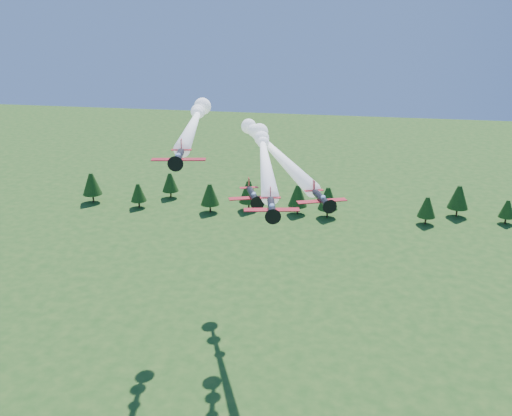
% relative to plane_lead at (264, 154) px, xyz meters
% --- Properties ---
extents(plane_lead, '(15.35, 51.88, 3.70)m').
position_rel_plane_lead_xyz_m(plane_lead, '(0.00, 0.00, 0.00)').
color(plane_lead, black).
rests_on(plane_lead, ground).
extents(plane_left, '(14.58, 48.48, 3.70)m').
position_rel_plane_lead_xyz_m(plane_left, '(-14.31, 4.03, 4.78)').
color(plane_left, black).
rests_on(plane_left, ground).
extents(plane_right, '(27.42, 57.82, 3.70)m').
position_rel_plane_lead_xyz_m(plane_right, '(-1.18, 15.11, -2.53)').
color(plane_right, black).
rests_on(plane_right, ground).
extents(plane_slot, '(8.25, 9.24, 2.93)m').
position_rel_plane_lead_xyz_m(plane_slot, '(0.06, -11.38, -4.29)').
color(plane_slot, black).
rests_on(plane_slot, ground).
extents(treeline, '(166.25, 19.86, 11.13)m').
position_rel_plane_lead_xyz_m(treeline, '(-0.43, 88.72, -36.87)').
color(treeline, '#382314').
rests_on(treeline, ground).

